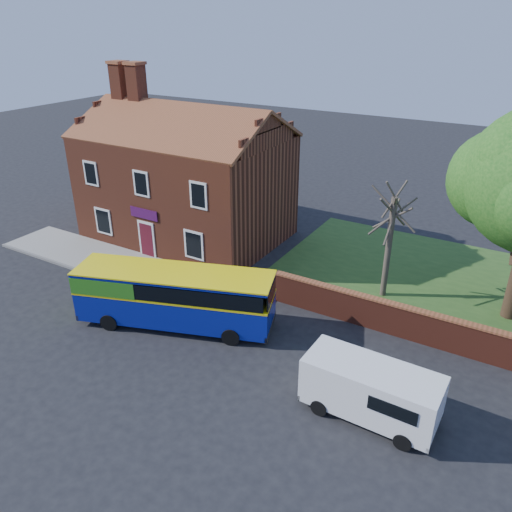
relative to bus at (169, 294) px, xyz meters
The scene contains 7 objects.
ground 3.23m from the bus, 64.24° to the right, with size 120.00×120.00×0.00m, color black.
pavement 6.78m from the bus, 150.90° to the left, with size 18.00×3.50×0.12m, color gray.
kerb 6.15m from the bus, 165.77° to the left, with size 18.00×0.15×0.14m, color slate.
shop_building 10.83m from the bus, 122.91° to the left, with size 12.30×8.13×10.50m.
bus is the anchor object (origin of this frame).
van_near 10.12m from the bus, ahead, with size 4.85×2.10×2.11m.
bare_tree 11.04m from the bus, 44.46° to the left, with size 2.20×2.62×5.86m.
Camera 1 is at (12.34, -12.57, 13.18)m, focal length 35.00 mm.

